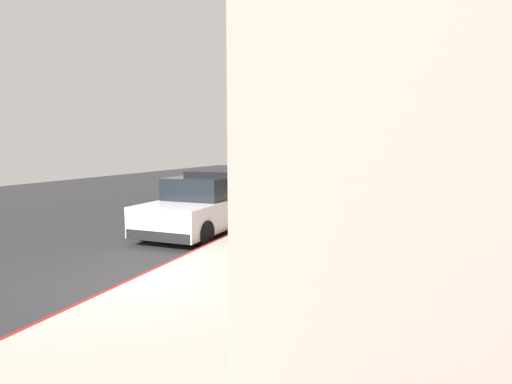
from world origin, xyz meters
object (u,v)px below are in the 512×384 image
object	(u,v)px
parked_car_silver_ahead	(285,183)
street_tree	(335,112)
fire_hydrant	(264,219)
police_cruiser	(207,205)

from	to	relation	value
parked_car_silver_ahead	street_tree	xyz separation A→B (m)	(2.77, -2.98, 2.87)
parked_car_silver_ahead	fire_hydrant	distance (m)	7.95
parked_car_silver_ahead	street_tree	size ratio (longest dim) A/B	0.98
police_cruiser	parked_car_silver_ahead	distance (m)	7.40
street_tree	parked_car_silver_ahead	bearing A→B (deg)	132.90
police_cruiser	parked_car_silver_ahead	world-z (taller)	police_cruiser
fire_hydrant	police_cruiser	bearing A→B (deg)	170.36
parked_car_silver_ahead	police_cruiser	bearing A→B (deg)	-89.68
police_cruiser	fire_hydrant	xyz separation A→B (m)	(1.85, -0.31, -0.23)
police_cruiser	parked_car_silver_ahead	xyz separation A→B (m)	(-0.04, 7.40, -0.00)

